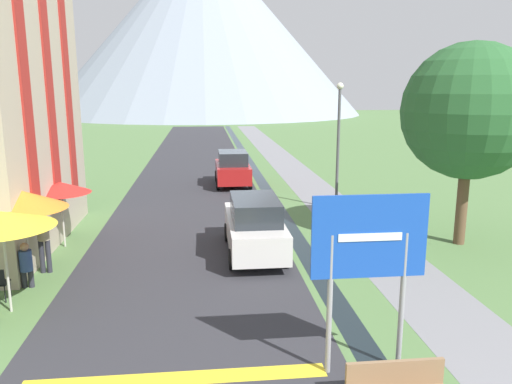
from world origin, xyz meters
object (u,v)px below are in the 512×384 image
object	(u,v)px
cafe_umbrella_rear_red	(60,188)
tree_by_path	(470,112)
road_sign	(369,254)
cafe_chair_middle	(16,263)
person_standing_terrace	(44,238)
parked_car_near	(255,226)
cafe_umbrella_front_yellow	(1,220)
cafe_chair_far_right	(36,245)
cafe_umbrella_middle_orange	(23,200)
parked_car_far	(233,168)
person_seated_far	(26,263)
streetlamp	(338,136)

from	to	relation	value
cafe_umbrella_rear_red	tree_by_path	world-z (taller)	tree_by_path
road_sign	cafe_umbrella_rear_red	world-z (taller)	road_sign
cafe_umbrella_rear_red	tree_by_path	bearing A→B (deg)	-4.59
cafe_chair_middle	person_standing_terrace	size ratio (longest dim) A/B	0.49
parked_car_near	cafe_chair_middle	size ratio (longest dim) A/B	5.14
road_sign	cafe_umbrella_front_yellow	size ratio (longest dim) A/B	1.38
cafe_chair_far_right	cafe_umbrella_middle_orange	xyz separation A→B (m)	(0.21, -1.31, 1.68)
road_sign	person_standing_terrace	xyz separation A→B (m)	(-7.34, 5.74, -1.26)
parked_car_far	cafe_chair_far_right	distance (m)	12.81
cafe_chair_middle	person_seated_far	distance (m)	0.65
cafe_umbrella_front_yellow	tree_by_path	xyz separation A→B (m)	(12.97, 3.78, 2.14)
cafe_chair_middle	road_sign	bearing A→B (deg)	-30.67
person_seated_far	cafe_chair_middle	bearing A→B (deg)	132.50
cafe_chair_middle	cafe_umbrella_front_yellow	distance (m)	2.61
person_standing_terrace	tree_by_path	xyz separation A→B (m)	(12.90, 1.29, 3.35)
cafe_chair_middle	person_seated_far	world-z (taller)	person_seated_far
cafe_chair_middle	cafe_umbrella_rear_red	world-z (taller)	cafe_umbrella_rear_red
parked_car_near	cafe_umbrella_middle_orange	world-z (taller)	cafe_umbrella_middle_orange
person_standing_terrace	streetlamp	size ratio (longest dim) A/B	0.33
streetlamp	cafe_chair_far_right	bearing A→B (deg)	-152.67
cafe_chair_middle	cafe_chair_far_right	xyz separation A→B (m)	(0.05, 1.52, 0.00)
person_seated_far	streetlamp	bearing A→B (deg)	36.12
road_sign	cafe_chair_far_right	xyz separation A→B (m)	(-7.87, 6.68, -1.76)
tree_by_path	parked_car_near	bearing A→B (deg)	-177.54
road_sign	parked_car_far	distance (m)	17.81
cafe_umbrella_front_yellow	cafe_umbrella_rear_red	size ratio (longest dim) A/B	1.12
person_seated_far	cafe_umbrella_middle_orange	bearing A→B (deg)	103.09
person_seated_far	cafe_umbrella_front_yellow	bearing A→B (deg)	-86.55
cafe_umbrella_middle_orange	person_standing_terrace	distance (m)	1.29
cafe_chair_far_right	person_standing_terrace	world-z (taller)	person_standing_terrace
parked_car_near	person_standing_terrace	size ratio (longest dim) A/B	2.53
tree_by_path	person_seated_far	bearing A→B (deg)	-169.85
cafe_umbrella_front_yellow	cafe_umbrella_middle_orange	bearing A→B (deg)	96.57
parked_car_near	person_seated_far	bearing A→B (deg)	-161.69
cafe_chair_far_right	person_standing_terrace	distance (m)	1.18
cafe_chair_middle	person_standing_terrace	distance (m)	0.96
road_sign	cafe_umbrella_rear_red	bearing A→B (deg)	132.66
cafe_umbrella_middle_orange	person_standing_terrace	size ratio (longest dim) A/B	1.42
cafe_chair_far_right	streetlamp	size ratio (longest dim) A/B	0.16
cafe_chair_middle	person_standing_terrace	world-z (taller)	person_standing_terrace
cafe_umbrella_middle_orange	person_standing_terrace	bearing A→B (deg)	50.36
parked_car_near	person_seated_far	distance (m)	6.50
parked_car_near	person_seated_far	world-z (taller)	parked_car_near
cafe_chair_far_right	cafe_umbrella_front_yellow	xyz separation A→B (m)	(0.46, -3.43, 1.71)
road_sign	cafe_umbrella_middle_orange	world-z (taller)	road_sign
cafe_umbrella_front_yellow	cafe_umbrella_rear_red	bearing A→B (deg)	90.32
cafe_umbrella_rear_red	streetlamp	distance (m)	11.03
cafe_umbrella_front_yellow	cafe_umbrella_middle_orange	world-z (taller)	cafe_umbrella_middle_orange
person_seated_far	tree_by_path	distance (m)	13.77
person_seated_far	streetlamp	xyz separation A→B (m)	(10.23, 7.47, 2.45)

